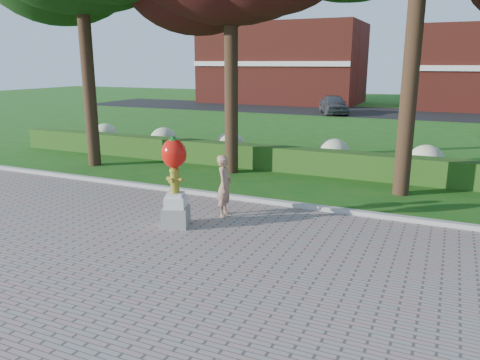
{
  "coord_description": "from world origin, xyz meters",
  "views": [
    {
      "loc": [
        4.59,
        -7.92,
        3.6
      ],
      "look_at": [
        0.57,
        1.0,
        1.14
      ],
      "focal_mm": 35.0,
      "sensor_mm": 36.0,
      "label": 1
    }
  ],
  "objects": [
    {
      "name": "woman",
      "position": [
        -0.13,
        1.66,
        0.78
      ],
      "size": [
        0.46,
        0.6,
        1.47
      ],
      "primitive_type": "imported",
      "rotation": [
        0.0,
        0.0,
        1.78
      ],
      "color": "#A5775E",
      "rests_on": "walkway"
    },
    {
      "name": "street",
      "position": [
        0.0,
        28.0,
        0.01
      ],
      "size": [
        50.0,
        8.0,
        0.02
      ],
      "primitive_type": "cube",
      "color": "black",
      "rests_on": "ground"
    },
    {
      "name": "lawn_hedge",
      "position": [
        0.0,
        7.0,
        0.4
      ],
      "size": [
        24.0,
        0.7,
        0.8
      ],
      "primitive_type": "cube",
      "color": "#1F4413",
      "rests_on": "ground"
    },
    {
      "name": "hydrangea_row",
      "position": [
        0.57,
        8.0,
        0.55
      ],
      "size": [
        20.1,
        1.1,
        0.99
      ],
      "color": "beige",
      "rests_on": "ground"
    },
    {
      "name": "ground",
      "position": [
        0.0,
        0.0,
        0.0
      ],
      "size": [
        100.0,
        100.0,
        0.0
      ],
      "primitive_type": "plane",
      "color": "#185A16",
      "rests_on": "ground"
    },
    {
      "name": "curb",
      "position": [
        0.0,
        3.0,
        0.07
      ],
      "size": [
        40.0,
        0.18,
        0.15
      ],
      "primitive_type": "cube",
      "color": "#ADADA5",
      "rests_on": "ground"
    },
    {
      "name": "hydrant_sculpture",
      "position": [
        -0.78,
        0.52,
        1.11
      ],
      "size": [
        0.7,
        0.7,
        2.03
      ],
      "rotation": [
        0.0,
        0.0,
        0.34
      ],
      "color": "gray",
      "rests_on": "walkway"
    },
    {
      "name": "walkway",
      "position": [
        0.0,
        -4.0,
        0.02
      ],
      "size": [
        40.0,
        14.0,
        0.04
      ],
      "primitive_type": "cube",
      "color": "gray",
      "rests_on": "ground"
    },
    {
      "name": "building_left",
      "position": [
        -10.0,
        34.0,
        3.5
      ],
      "size": [
        14.0,
        8.0,
        7.0
      ],
      "primitive_type": "cube",
      "color": "maroon",
      "rests_on": "ground"
    },
    {
      "name": "parked_car",
      "position": [
        -3.19,
        25.6,
        0.71
      ],
      "size": [
        3.11,
        4.35,
        1.38
      ],
      "primitive_type": "imported",
      "rotation": [
        0.0,
        0.0,
        0.41
      ],
      "color": "#414449",
      "rests_on": "street"
    }
  ]
}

